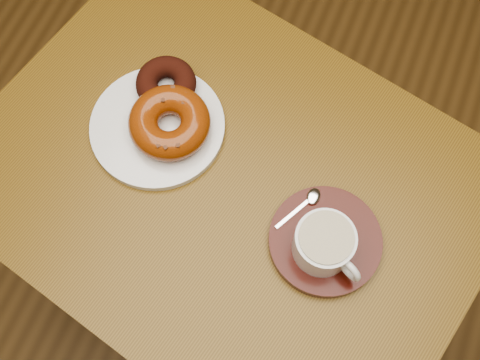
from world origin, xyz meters
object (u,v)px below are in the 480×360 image
at_px(donut_plate, 158,127).
at_px(cafe_table, 229,205).
at_px(saucer, 325,241).
at_px(coffee_cup, 325,244).

bearing_deg(donut_plate, cafe_table, -16.63).
height_order(saucer, coffee_cup, coffee_cup).
height_order(cafe_table, saucer, saucer).
relative_size(saucer, coffee_cup, 1.54).
bearing_deg(cafe_table, donut_plate, 176.87).
bearing_deg(cafe_table, coffee_cup, -4.41).
bearing_deg(cafe_table, saucer, 0.69).
height_order(donut_plate, coffee_cup, coffee_cup).
xyz_separation_m(cafe_table, coffee_cup, (0.17, -0.05, 0.16)).
relative_size(cafe_table, donut_plate, 4.25).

